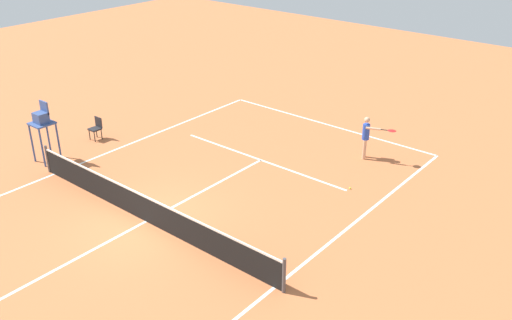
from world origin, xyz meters
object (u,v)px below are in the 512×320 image
tennis_ball (350,188)px  courtside_chair_mid (96,127)px  umpire_chair (42,122)px  player_serving (367,134)px

tennis_ball → courtside_chair_mid: bearing=15.8°
tennis_ball → umpire_chair: size_ratio=0.03×
tennis_ball → player_serving: bearing=-71.5°
player_serving → courtside_chair_mid: 11.20m
tennis_ball → courtside_chair_mid: courtside_chair_mid is taller
umpire_chair → player_serving: bearing=-139.5°
umpire_chair → courtside_chair_mid: umpire_chair is taller
player_serving → tennis_ball: 2.89m
tennis_ball → courtside_chair_mid: 11.00m
umpire_chair → courtside_chair_mid: bearing=-83.4°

